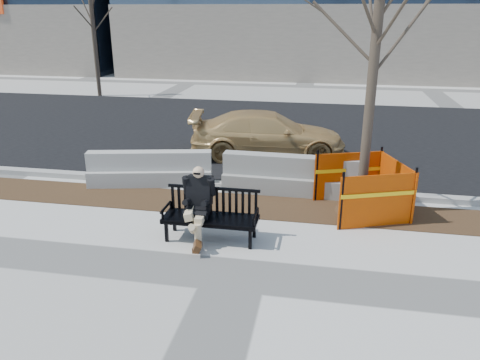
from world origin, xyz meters
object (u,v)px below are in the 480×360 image
object	(u,v)px
tree_fence	(360,212)
seated_man	(199,237)
sedan	(267,156)
jersey_barrier_left	(151,184)
bench	(211,239)
jersey_barrier_right	(291,193)

from	to	relation	value
tree_fence	seated_man	bearing A→B (deg)	-149.96
sedan	jersey_barrier_left	bearing A→B (deg)	130.55
sedan	jersey_barrier_left	distance (m)	3.56
tree_fence	jersey_barrier_left	xyz separation A→B (m)	(-4.59, 0.70, 0.00)
seated_man	tree_fence	bearing A→B (deg)	30.14
bench	jersey_barrier_right	xyz separation A→B (m)	(1.18, 2.45, 0.00)
seated_man	jersey_barrier_right	distance (m)	2.79
bench	sedan	size ratio (longest dim) A/B	0.40
tree_fence	jersey_barrier_left	distance (m)	4.64
bench	sedan	world-z (taller)	sedan
jersey_barrier_left	seated_man	bearing A→B (deg)	-65.01
jersey_barrier_right	seated_man	bearing A→B (deg)	-119.19
seated_man	tree_fence	size ratio (longest dim) A/B	0.23
seated_man	tree_fence	world-z (taller)	tree_fence
tree_fence	bench	bearing A→B (deg)	-147.13
tree_fence	jersey_barrier_left	size ratio (longest dim) A/B	1.99
sedan	tree_fence	bearing A→B (deg)	-155.10
tree_fence	jersey_barrier_left	world-z (taller)	tree_fence
tree_fence	sedan	distance (m)	4.09
tree_fence	sedan	bearing A→B (deg)	123.75
sedan	seated_man	bearing A→B (deg)	164.88
bench	sedan	bearing A→B (deg)	86.42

